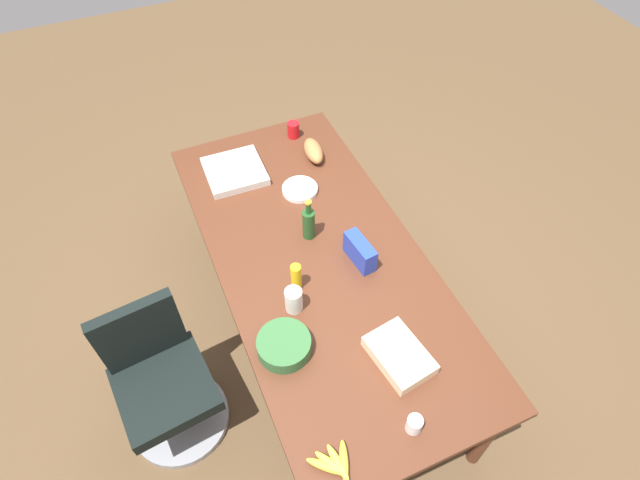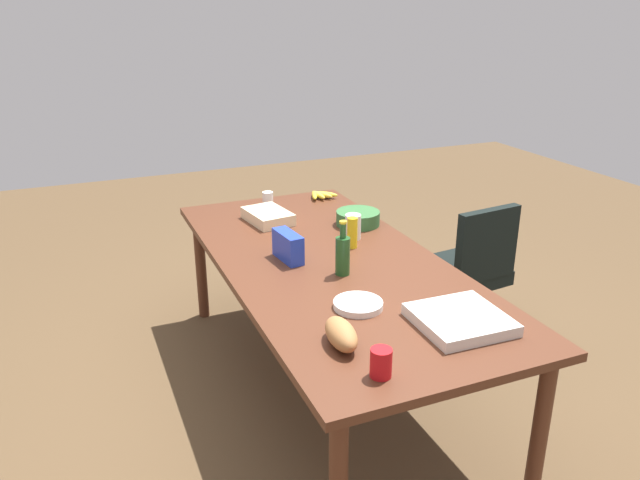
% 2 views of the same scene
% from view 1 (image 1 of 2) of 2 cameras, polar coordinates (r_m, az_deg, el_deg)
% --- Properties ---
extents(ground_plane, '(10.00, 10.00, 0.00)m').
position_cam_1_polar(ground_plane, '(3.52, -0.13, -9.59)').
color(ground_plane, brown).
extents(conference_table, '(2.41, 1.10, 0.77)m').
position_cam_1_polar(conference_table, '(2.94, -0.15, -2.66)').
color(conference_table, '#522B1A').
rests_on(conference_table, ground).
extents(office_chair, '(0.56, 0.56, 0.91)m').
position_cam_1_polar(office_chair, '(3.06, -16.64, -15.24)').
color(office_chair, gray).
rests_on(office_chair, ground).
extents(sheet_cake, '(0.35, 0.26, 0.07)m').
position_cam_1_polar(sheet_cake, '(2.55, 8.71, -12.40)').
color(sheet_cake, beige).
rests_on(sheet_cake, conference_table).
extents(wine_bottle, '(0.08, 0.08, 0.28)m').
position_cam_1_polar(wine_bottle, '(2.91, -1.25, 1.88)').
color(wine_bottle, '#204D21').
rests_on(wine_bottle, conference_table).
extents(paper_plate_stack, '(0.24, 0.24, 0.03)m').
position_cam_1_polar(paper_plate_stack, '(3.22, -2.22, 5.58)').
color(paper_plate_stack, white).
rests_on(paper_plate_stack, conference_table).
extents(mayo_jar, '(0.10, 0.10, 0.14)m').
position_cam_1_polar(mayo_jar, '(2.64, -2.91, -6.59)').
color(mayo_jar, white).
rests_on(mayo_jar, conference_table).
extents(banana_bunch, '(0.18, 0.20, 0.04)m').
position_cam_1_polar(banana_bunch, '(2.35, 1.63, -23.32)').
color(banana_bunch, yellow).
rests_on(banana_bunch, conference_table).
extents(mustard_bottle, '(0.06, 0.06, 0.17)m').
position_cam_1_polar(mustard_bottle, '(2.70, -2.64, -4.08)').
color(mustard_bottle, yellow).
rests_on(mustard_bottle, conference_table).
extents(pizza_box, '(0.37, 0.37, 0.05)m').
position_cam_1_polar(pizza_box, '(3.37, -9.34, 7.45)').
color(pizza_box, silver).
rests_on(pizza_box, conference_table).
extents(paper_cup, '(0.08, 0.08, 0.09)m').
position_cam_1_polar(paper_cup, '(2.41, 10.29, -19.30)').
color(paper_cup, white).
rests_on(paper_cup, conference_table).
extents(red_solo_cup, '(0.10, 0.10, 0.11)m').
position_cam_1_polar(red_solo_cup, '(3.60, -2.95, 12.00)').
color(red_solo_cup, red).
rests_on(red_solo_cup, conference_table).
extents(chip_bag_blue, '(0.23, 0.10, 0.15)m').
position_cam_1_polar(chip_bag_blue, '(2.82, 4.40, -1.28)').
color(chip_bag_blue, blue).
rests_on(chip_bag_blue, conference_table).
extents(bread_loaf, '(0.25, 0.14, 0.10)m').
position_cam_1_polar(bread_loaf, '(3.44, -0.72, 9.76)').
color(bread_loaf, '#A9703E').
rests_on(bread_loaf, conference_table).
extents(salad_bowl, '(0.29, 0.29, 0.08)m').
position_cam_1_polar(salad_bowl, '(2.54, -3.97, -11.47)').
color(salad_bowl, '#326534').
rests_on(salad_bowl, conference_table).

